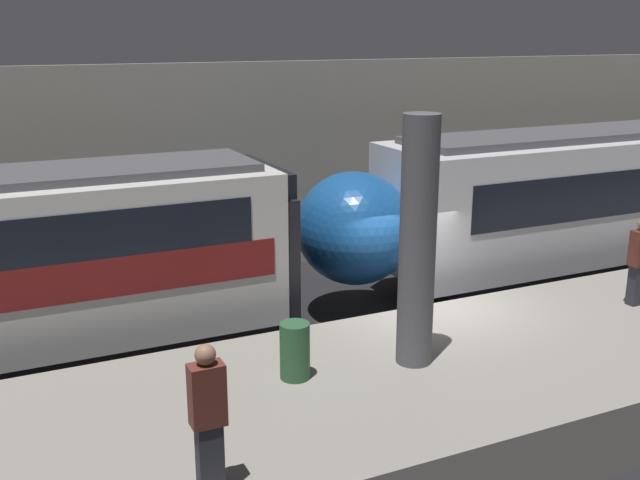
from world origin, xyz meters
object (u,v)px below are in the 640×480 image
Objects in this scene: support_pillar_near at (418,243)px; person_walking at (208,415)px; person_waiting at (639,260)px; trash_bin at (295,351)px.

support_pillar_near reaches higher than person_walking.
support_pillar_near is 5.16m from person_waiting.
support_pillar_near is at bearing 26.51° from person_walking.
person_waiting is at bearing 4.25° from support_pillar_near.
support_pillar_near reaches higher than person_waiting.
person_walking is (-8.84, -2.27, 0.06)m from person_waiting.
support_pillar_near is 2.17× the size of person_walking.
trash_bin is at bearing 172.21° from support_pillar_near.
person_waiting is at bearing 0.98° from trash_bin.
trash_bin is at bearing 48.04° from person_walking.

